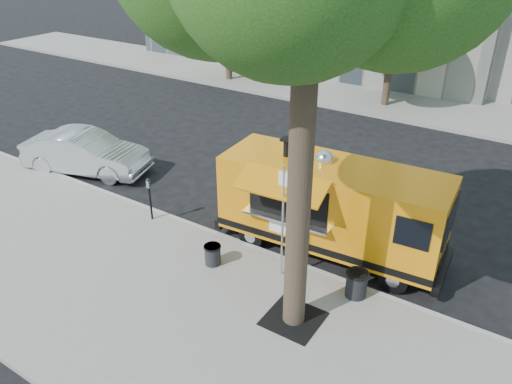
# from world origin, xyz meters

# --- Properties ---
(ground) EXTENTS (120.00, 120.00, 0.00)m
(ground) POSITION_xyz_m (0.00, 0.00, 0.00)
(ground) COLOR black
(ground) RESTS_ON ground
(sidewalk) EXTENTS (60.00, 6.00, 0.15)m
(sidewalk) POSITION_xyz_m (0.00, -4.00, 0.07)
(sidewalk) COLOR gray
(sidewalk) RESTS_ON ground
(curb) EXTENTS (60.00, 0.14, 0.16)m
(curb) POSITION_xyz_m (0.00, -0.93, 0.07)
(curb) COLOR #999993
(curb) RESTS_ON ground
(far_sidewalk) EXTENTS (60.00, 5.00, 0.15)m
(far_sidewalk) POSITION_xyz_m (0.00, 13.50, 0.07)
(far_sidewalk) COLOR gray
(far_sidewalk) RESTS_ON ground
(tree_well) EXTENTS (1.20, 1.20, 0.02)m
(tree_well) POSITION_xyz_m (2.60, -2.80, 0.15)
(tree_well) COLOR black
(tree_well) RESTS_ON sidewalk
(far_tree_a) EXTENTS (3.42, 3.42, 5.36)m
(far_tree_a) POSITION_xyz_m (-10.00, 12.30, 3.78)
(far_tree_a) COLOR #33261C
(far_tree_a) RESTS_ON far_sidewalk
(far_tree_b) EXTENTS (3.60, 3.60, 5.50)m
(far_tree_b) POSITION_xyz_m (-1.00, 12.70, 3.83)
(far_tree_b) COLOR #33261C
(far_tree_b) RESTS_ON far_sidewalk
(sign_post) EXTENTS (0.28, 0.06, 3.00)m
(sign_post) POSITION_xyz_m (1.55, -1.55, 1.85)
(sign_post) COLOR silver
(sign_post) RESTS_ON sidewalk
(parking_meter) EXTENTS (0.11, 0.11, 1.33)m
(parking_meter) POSITION_xyz_m (-3.00, -1.35, 0.98)
(parking_meter) COLOR black
(parking_meter) RESTS_ON sidewalk
(food_truck) EXTENTS (6.23, 3.12, 3.00)m
(food_truck) POSITION_xyz_m (1.97, 0.17, 1.41)
(food_truck) COLOR orange
(food_truck) RESTS_ON ground
(sedan) EXTENTS (4.76, 2.76, 1.48)m
(sedan) POSITION_xyz_m (-7.38, 0.00, 0.74)
(sedan) COLOR silver
(sedan) RESTS_ON ground
(trash_bin_left) EXTENTS (0.54, 0.54, 0.65)m
(trash_bin_left) POSITION_xyz_m (3.43, -1.30, 0.49)
(trash_bin_left) COLOR black
(trash_bin_left) RESTS_ON sidewalk
(trash_bin_right) EXTENTS (0.45, 0.45, 0.54)m
(trash_bin_right) POSITION_xyz_m (-0.14, -2.13, 0.44)
(trash_bin_right) COLOR black
(trash_bin_right) RESTS_ON sidewalk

